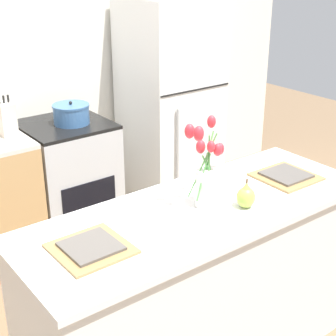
{
  "coord_description": "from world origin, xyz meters",
  "views": [
    {
      "loc": [
        -1.43,
        -1.63,
        2.06
      ],
      "look_at": [
        0.0,
        0.25,
        1.05
      ],
      "focal_mm": 55.0,
      "sensor_mm": 36.0,
      "label": 1
    }
  ],
  "objects_px": {
    "refrigerator": "(170,107)",
    "cooking_pot": "(71,114)",
    "knife_block": "(6,119)",
    "plate_setting_right": "(286,176)",
    "flower_vase": "(207,177)",
    "stove_range": "(69,181)",
    "plate_setting_left": "(91,248)",
    "pear_figurine": "(246,196)"
  },
  "relations": [
    {
      "from": "refrigerator",
      "to": "flower_vase",
      "type": "height_order",
      "value": "refrigerator"
    },
    {
      "from": "plate_setting_left",
      "to": "knife_block",
      "type": "height_order",
      "value": "knife_block"
    },
    {
      "from": "refrigerator",
      "to": "plate_setting_left",
      "type": "height_order",
      "value": "refrigerator"
    },
    {
      "from": "refrigerator",
      "to": "knife_block",
      "type": "distance_m",
      "value": 1.37
    },
    {
      "from": "stove_range",
      "to": "refrigerator",
      "type": "bearing_deg",
      "value": 0.04
    },
    {
      "from": "stove_range",
      "to": "plate_setting_left",
      "type": "relative_size",
      "value": 3.05
    },
    {
      "from": "plate_setting_right",
      "to": "plate_setting_left",
      "type": "bearing_deg",
      "value": 180.0
    },
    {
      "from": "pear_figurine",
      "to": "plate_setting_left",
      "type": "bearing_deg",
      "value": 171.69
    },
    {
      "from": "refrigerator",
      "to": "pear_figurine",
      "type": "xyz_separation_m",
      "value": [
        -0.87,
        -1.73,
        0.12
      ]
    },
    {
      "from": "knife_block",
      "to": "pear_figurine",
      "type": "bearing_deg",
      "value": -74.1
    },
    {
      "from": "knife_block",
      "to": "cooking_pot",
      "type": "bearing_deg",
      "value": -4.81
    },
    {
      "from": "plate_setting_left",
      "to": "refrigerator",
      "type": "bearing_deg",
      "value": 44.45
    },
    {
      "from": "stove_range",
      "to": "cooking_pot",
      "type": "bearing_deg",
      "value": -44.76
    },
    {
      "from": "pear_figurine",
      "to": "plate_setting_right",
      "type": "xyz_separation_m",
      "value": [
        0.42,
        0.11,
        -0.05
      ]
    },
    {
      "from": "stove_range",
      "to": "plate_setting_right",
      "type": "height_order",
      "value": "plate_setting_right"
    },
    {
      "from": "refrigerator",
      "to": "cooking_pot",
      "type": "xyz_separation_m",
      "value": [
        -0.91,
        -0.04,
        0.12
      ]
    },
    {
      "from": "cooking_pot",
      "to": "pear_figurine",
      "type": "bearing_deg",
      "value": -88.78
    },
    {
      "from": "refrigerator",
      "to": "flower_vase",
      "type": "bearing_deg",
      "value": -122.25
    },
    {
      "from": "cooking_pot",
      "to": "knife_block",
      "type": "xyz_separation_m",
      "value": [
        -0.46,
        0.04,
        0.04
      ]
    },
    {
      "from": "stove_range",
      "to": "pear_figurine",
      "type": "height_order",
      "value": "pear_figurine"
    },
    {
      "from": "refrigerator",
      "to": "knife_block",
      "type": "relative_size",
      "value": 6.41
    },
    {
      "from": "plate_setting_left",
      "to": "cooking_pot",
      "type": "height_order",
      "value": "cooking_pot"
    },
    {
      "from": "stove_range",
      "to": "pear_figurine",
      "type": "xyz_separation_m",
      "value": [
        0.08,
        -1.72,
        0.53
      ]
    },
    {
      "from": "refrigerator",
      "to": "cooking_pot",
      "type": "bearing_deg",
      "value": -177.51
    },
    {
      "from": "pear_figurine",
      "to": "knife_block",
      "type": "relative_size",
      "value": 0.54
    },
    {
      "from": "pear_figurine",
      "to": "refrigerator",
      "type": "bearing_deg",
      "value": 63.11
    },
    {
      "from": "plate_setting_left",
      "to": "cooking_pot",
      "type": "xyz_separation_m",
      "value": [
        0.73,
        1.57,
        0.05
      ]
    },
    {
      "from": "plate_setting_right",
      "to": "knife_block",
      "type": "xyz_separation_m",
      "value": [
        -0.91,
        1.61,
        0.09
      ]
    },
    {
      "from": "refrigerator",
      "to": "plate_setting_right",
      "type": "relative_size",
      "value": 5.79
    },
    {
      "from": "flower_vase",
      "to": "plate_setting_right",
      "type": "xyz_separation_m",
      "value": [
        0.55,
        -0.02,
        -0.14
      ]
    },
    {
      "from": "knife_block",
      "to": "plate_setting_right",
      "type": "bearing_deg",
      "value": -60.54
    },
    {
      "from": "stove_range",
      "to": "refrigerator",
      "type": "height_order",
      "value": "refrigerator"
    },
    {
      "from": "refrigerator",
      "to": "pear_figurine",
      "type": "distance_m",
      "value": 1.94
    },
    {
      "from": "pear_figurine",
      "to": "plate_setting_left",
      "type": "xyz_separation_m",
      "value": [
        -0.77,
        0.11,
        -0.05
      ]
    },
    {
      "from": "plate_setting_right",
      "to": "knife_block",
      "type": "height_order",
      "value": "knife_block"
    },
    {
      "from": "stove_range",
      "to": "refrigerator",
      "type": "relative_size",
      "value": 0.53
    },
    {
      "from": "stove_range",
      "to": "knife_block",
      "type": "xyz_separation_m",
      "value": [
        -0.42,
        -0.0,
        0.57
      ]
    },
    {
      "from": "plate_setting_right",
      "to": "knife_block",
      "type": "relative_size",
      "value": 1.11
    },
    {
      "from": "plate_setting_left",
      "to": "pear_figurine",
      "type": "bearing_deg",
      "value": -8.31
    },
    {
      "from": "stove_range",
      "to": "flower_vase",
      "type": "height_order",
      "value": "flower_vase"
    },
    {
      "from": "cooking_pot",
      "to": "flower_vase",
      "type": "bearing_deg",
      "value": -93.55
    },
    {
      "from": "refrigerator",
      "to": "stove_range",
      "type": "bearing_deg",
      "value": -179.96
    }
  ]
}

